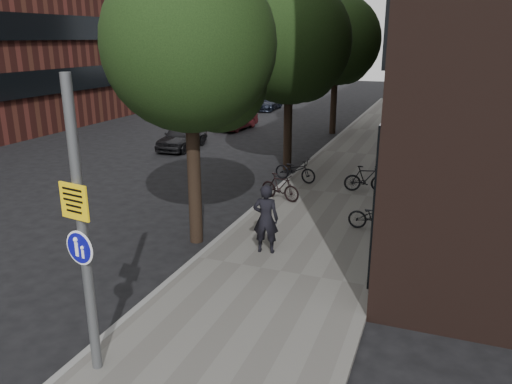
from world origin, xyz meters
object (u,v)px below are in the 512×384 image
at_px(signpost, 83,232).
at_px(pedestrian, 266,219).
at_px(parked_car_near, 182,136).
at_px(parked_bike_facade_near, 376,217).

distance_m(signpost, pedestrian, 5.81).
bearing_deg(parked_car_near, pedestrian, -54.71).
height_order(signpost, parked_bike_facade_near, signpost).
height_order(parked_bike_facade_near, parked_car_near, parked_car_near).
height_order(pedestrian, parked_car_near, pedestrian).
bearing_deg(pedestrian, parked_bike_facade_near, -143.62).
xyz_separation_m(signpost, parked_bike_facade_near, (3.53, 8.04, -2.05)).
height_order(signpost, parked_car_near, signpost).
relative_size(signpost, parked_bike_facade_near, 3.07).
bearing_deg(parked_bike_facade_near, pedestrian, 135.73).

